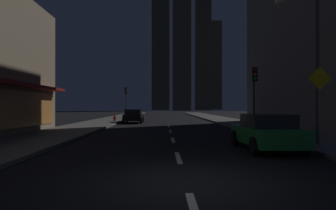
{
  "coord_description": "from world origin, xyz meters",
  "views": [
    {
      "loc": [
        -0.53,
        -6.75,
        1.76
      ],
      "look_at": [
        0.0,
        22.41,
        1.89
      ],
      "focal_mm": 31.16,
      "sensor_mm": 36.0,
      "label": 1
    }
  ],
  "objects_px": {
    "street_lamp_right": "(299,30)",
    "pedestrian_crossing_sign": "(320,100)",
    "car_parked_far": "(134,116)",
    "traffic_light_far_left": "(126,96)",
    "car_parked_near": "(266,132)",
    "fire_hydrant_far_left": "(115,118)",
    "traffic_light_near_right": "(254,84)"
  },
  "relations": [
    {
      "from": "car_parked_far",
      "to": "street_lamp_right",
      "type": "xyz_separation_m",
      "value": [
        8.98,
        -18.19,
        4.33
      ]
    },
    {
      "from": "street_lamp_right",
      "to": "pedestrian_crossing_sign",
      "type": "height_order",
      "value": "street_lamp_right"
    },
    {
      "from": "fire_hydrant_far_left",
      "to": "street_lamp_right",
      "type": "relative_size",
      "value": 0.1
    },
    {
      "from": "traffic_light_far_left",
      "to": "street_lamp_right",
      "type": "bearing_deg",
      "value": -67.94
    },
    {
      "from": "car_parked_near",
      "to": "traffic_light_far_left",
      "type": "height_order",
      "value": "traffic_light_far_left"
    },
    {
      "from": "car_parked_far",
      "to": "street_lamp_right",
      "type": "bearing_deg",
      "value": -63.73
    },
    {
      "from": "car_parked_far",
      "to": "traffic_light_far_left",
      "type": "bearing_deg",
      "value": 102.38
    },
    {
      "from": "car_parked_far",
      "to": "traffic_light_far_left",
      "type": "distance_m",
      "value": 9.2
    },
    {
      "from": "traffic_light_near_right",
      "to": "traffic_light_far_left",
      "type": "distance_m",
      "value": 23.16
    },
    {
      "from": "street_lamp_right",
      "to": "pedestrian_crossing_sign",
      "type": "bearing_deg",
      "value": -80.24
    },
    {
      "from": "street_lamp_right",
      "to": "traffic_light_near_right",
      "type": "bearing_deg",
      "value": 88.94
    },
    {
      "from": "car_parked_near",
      "to": "fire_hydrant_far_left",
      "type": "distance_m",
      "value": 23.04
    },
    {
      "from": "fire_hydrant_far_left",
      "to": "pedestrian_crossing_sign",
      "type": "relative_size",
      "value": 0.21
    },
    {
      "from": "fire_hydrant_far_left",
      "to": "pedestrian_crossing_sign",
      "type": "xyz_separation_m",
      "value": [
        11.5,
        -21.31,
        1.56
      ]
    },
    {
      "from": "traffic_light_near_right",
      "to": "car_parked_far",
      "type": "bearing_deg",
      "value": 127.83
    },
    {
      "from": "car_parked_far",
      "to": "traffic_light_near_right",
      "type": "distance_m",
      "value": 15.04
    },
    {
      "from": "car_parked_near",
      "to": "street_lamp_right",
      "type": "relative_size",
      "value": 0.64
    },
    {
      "from": "fire_hydrant_far_left",
      "to": "traffic_light_far_left",
      "type": "xyz_separation_m",
      "value": [
        0.4,
        6.82,
        2.74
      ]
    },
    {
      "from": "car_parked_near",
      "to": "traffic_light_near_right",
      "type": "height_order",
      "value": "traffic_light_near_right"
    },
    {
      "from": "car_parked_far",
      "to": "fire_hydrant_far_left",
      "type": "relative_size",
      "value": 6.48
    },
    {
      "from": "car_parked_far",
      "to": "pedestrian_crossing_sign",
      "type": "distance_m",
      "value": 21.57
    },
    {
      "from": "traffic_light_far_left",
      "to": "street_lamp_right",
      "type": "distance_m",
      "value": 29.03
    },
    {
      "from": "car_parked_near",
      "to": "traffic_light_far_left",
      "type": "relative_size",
      "value": 1.01
    },
    {
      "from": "traffic_light_near_right",
      "to": "traffic_light_far_left",
      "type": "height_order",
      "value": "same"
    },
    {
      "from": "car_parked_near",
      "to": "pedestrian_crossing_sign",
      "type": "relative_size",
      "value": 1.34
    },
    {
      "from": "car_parked_near",
      "to": "pedestrian_crossing_sign",
      "type": "bearing_deg",
      "value": -9.14
    },
    {
      "from": "car_parked_far",
      "to": "street_lamp_right",
      "type": "height_order",
      "value": "street_lamp_right"
    },
    {
      "from": "fire_hydrant_far_left",
      "to": "traffic_light_near_right",
      "type": "distance_m",
      "value": 17.92
    },
    {
      "from": "car_parked_near",
      "to": "fire_hydrant_far_left",
      "type": "relative_size",
      "value": 6.48
    },
    {
      "from": "car_parked_near",
      "to": "traffic_light_near_right",
      "type": "xyz_separation_m",
      "value": [
        1.9,
        7.43,
        2.45
      ]
    },
    {
      "from": "car_parked_far",
      "to": "fire_hydrant_far_left",
      "type": "xyz_separation_m",
      "value": [
        -2.3,
        1.84,
        -0.29
      ]
    },
    {
      "from": "car_parked_far",
      "to": "traffic_light_far_left",
      "type": "xyz_separation_m",
      "value": [
        -1.9,
        8.66,
        2.45
      ]
    }
  ]
}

